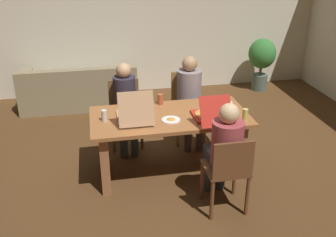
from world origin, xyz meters
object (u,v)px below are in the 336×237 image
(person_2, at_px, (225,146))
(drinking_glass_2, at_px, (104,116))
(plate_0, at_px, (171,120))
(drinking_glass_0, at_px, (245,115))
(chair_0, at_px, (125,108))
(person_0, at_px, (125,101))
(chair_2, at_px, (228,170))
(drinking_glass_1, at_px, (160,99))
(potted_plant, at_px, (262,58))
(dining_table, at_px, (170,125))
(chair_1, at_px, (187,102))
(pizza_box_1, at_px, (210,115))
(pizza_box_0, at_px, (134,115))
(couch, at_px, (79,91))
(plate_1, at_px, (224,102))
(person_1, at_px, (190,94))

(person_2, relative_size, drinking_glass_2, 9.25)
(plate_0, height_order, drinking_glass_0, drinking_glass_0)
(chair_0, relative_size, person_0, 0.76)
(chair_0, distance_m, drinking_glass_2, 1.00)
(chair_2, relative_size, drinking_glass_1, 6.69)
(drinking_glass_1, xyz_separation_m, potted_plant, (2.29, 2.16, -0.21))
(dining_table, relative_size, drinking_glass_0, 12.21)
(chair_1, bearing_deg, dining_table, -115.95)
(pizza_box_1, bearing_deg, person_2, -90.12)
(chair_2, bearing_deg, dining_table, 116.02)
(pizza_box_1, bearing_deg, plate_0, 176.09)
(chair_2, distance_m, drinking_glass_0, 0.73)
(chair_1, bearing_deg, person_2, -90.00)
(person_2, xyz_separation_m, pizza_box_0, (-0.83, 0.69, 0.11))
(person_2, relative_size, pizza_box_0, 2.37)
(dining_table, xyz_separation_m, drinking_glass_0, (0.79, -0.33, 0.21))
(person_0, distance_m, chair_2, 1.83)
(chair_1, distance_m, drinking_glass_1, 0.76)
(person_0, xyz_separation_m, drinking_glass_1, (0.40, -0.38, 0.14))
(chair_0, xyz_separation_m, chair_1, (0.87, -0.02, 0.04))
(dining_table, distance_m, couch, 2.61)
(chair_0, height_order, drinking_glass_2, drinking_glass_2)
(pizza_box_0, relative_size, couch, 0.26)
(drinking_glass_1, bearing_deg, dining_table, -82.22)
(chair_2, bearing_deg, plate_1, 74.36)
(chair_1, height_order, pizza_box_1, pizza_box_1)
(chair_2, distance_m, potted_plant, 3.83)
(person_2, bearing_deg, person_1, 90.00)
(drinking_glass_1, bearing_deg, potted_plant, 43.32)
(plate_0, height_order, drinking_glass_2, drinking_glass_2)
(dining_table, distance_m, potted_plant, 3.36)
(person_0, height_order, couch, person_0)
(dining_table, relative_size, pizza_box_1, 3.48)
(person_2, bearing_deg, person_0, 120.97)
(dining_table, distance_m, chair_1, 0.97)
(drinking_glass_1, xyz_separation_m, couch, (-1.05, 2.00, -0.55))
(person_0, relative_size, pizza_box_1, 2.24)
(dining_table, height_order, plate_1, plate_1)
(chair_0, height_order, person_2, person_2)
(plate_0, bearing_deg, pizza_box_0, 163.64)
(chair_1, bearing_deg, drinking_glass_0, -73.15)
(person_0, bearing_deg, pizza_box_1, -46.02)
(person_0, height_order, chair_2, person_0)
(chair_2, relative_size, plate_1, 4.05)
(pizza_box_1, bearing_deg, couch, 121.14)
(chair_1, xyz_separation_m, drinking_glass_0, (0.36, -1.20, 0.29))
(plate_1, bearing_deg, pizza_box_1, -127.25)
(pizza_box_0, xyz_separation_m, pizza_box_1, (0.84, -0.15, -0.01))
(dining_table, xyz_separation_m, pizza_box_0, (-0.41, -0.03, 0.19))
(chair_0, height_order, chair_2, chair_0)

